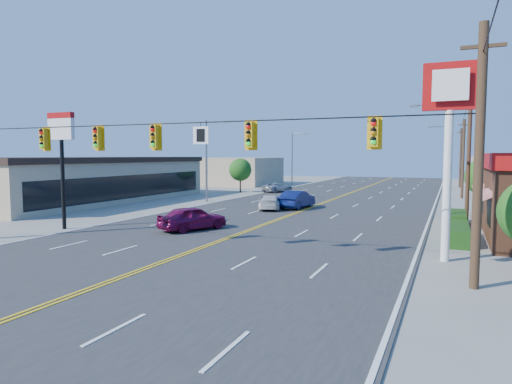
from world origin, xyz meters
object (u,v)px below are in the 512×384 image
at_px(kfc_pylon, 449,121).
at_px(pizza_hut_sign, 62,146).
at_px(car_blue, 297,200).
at_px(car_white, 271,203).
at_px(car_magenta, 193,219).
at_px(signal_span, 175,149).
at_px(car_silver, 278,188).

distance_m(kfc_pylon, pizza_hut_sign, 22.02).
xyz_separation_m(car_blue, car_white, (-1.75, -1.73, -0.14)).
height_order(pizza_hut_sign, car_magenta, pizza_hut_sign).
relative_size(signal_span, pizza_hut_sign, 3.55).
bearing_deg(signal_span, car_magenta, 115.52).
bearing_deg(car_magenta, pizza_hut_sign, 43.15).
relative_size(kfc_pylon, car_white, 2.02).
xyz_separation_m(car_magenta, car_silver, (-5.33, 28.87, -0.15)).
bearing_deg(car_white, car_silver, -86.90).
bearing_deg(kfc_pylon, car_blue, 126.92).
distance_m(car_white, car_silver, 18.17).
relative_size(signal_span, car_silver, 5.77).
relative_size(pizza_hut_sign, car_blue, 1.49).
relative_size(kfc_pylon, car_blue, 1.85).
xyz_separation_m(pizza_hut_sign, car_blue, (10.02, 15.95, -4.43)).
relative_size(car_blue, car_silver, 1.09).
xyz_separation_m(pizza_hut_sign, car_white, (8.26, 14.21, -4.57)).
xyz_separation_m(pizza_hut_sign, car_silver, (2.42, 31.42, -4.60)).
bearing_deg(kfc_pylon, car_magenta, 169.87).
bearing_deg(car_silver, kfc_pylon, 144.85).
bearing_deg(kfc_pylon, car_white, 134.02).
height_order(kfc_pylon, pizza_hut_sign, kfc_pylon).
distance_m(signal_span, pizza_hut_sign, 11.60).
distance_m(signal_span, car_silver, 36.66).
height_order(kfc_pylon, car_magenta, kfc_pylon).
relative_size(signal_span, car_magenta, 5.64).
xyz_separation_m(pizza_hut_sign, car_magenta, (7.76, 2.54, -4.45)).
distance_m(kfc_pylon, car_white, 20.50).
bearing_deg(kfc_pylon, pizza_hut_sign, 180.00).
height_order(signal_span, pizza_hut_sign, signal_span).
xyz_separation_m(kfc_pylon, car_blue, (-11.98, 15.95, -5.29)).
relative_size(kfc_pylon, pizza_hut_sign, 1.24).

